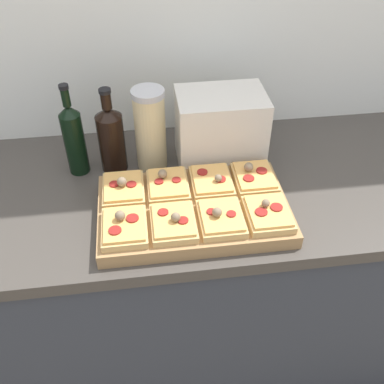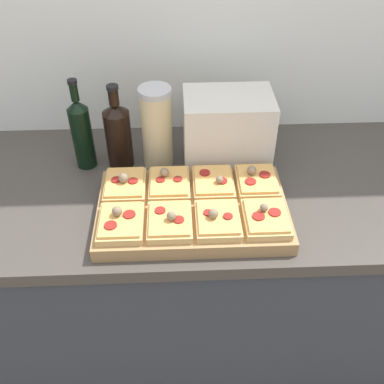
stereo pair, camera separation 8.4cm
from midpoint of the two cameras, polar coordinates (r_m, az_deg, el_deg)
name	(u,v)px [view 2 (the right image)]	position (r m, az deg, el deg)	size (l,w,h in m)	color
wall_back	(176,33)	(1.50, -0.37, 19.51)	(6.00, 0.06, 2.50)	silver
kitchen_counter	(182,281)	(1.69, 0.21, -11.23)	(2.63, 0.67, 0.92)	#333842
cutting_board	(192,210)	(1.24, 2.01, -2.39)	(0.52, 0.32, 0.04)	#A37A4C
pizza_slice_back_left	(125,185)	(1.28, -6.64, 0.87)	(0.12, 0.14, 0.06)	tan
pizza_slice_back_midleft	(169,183)	(1.27, -1.03, 1.05)	(0.12, 0.14, 0.05)	tan
pizza_slice_back_midright	(213,183)	(1.28, 4.62, 1.16)	(0.12, 0.14, 0.05)	tan
pizza_slice_back_right	(257,181)	(1.30, 10.07, 1.34)	(0.12, 0.14, 0.05)	tan
pizza_slice_front_left	(121,222)	(1.16, -6.99, -3.89)	(0.12, 0.14, 0.05)	tan
pizza_slice_front_midleft	(170,221)	(1.16, -0.77, -3.76)	(0.12, 0.14, 0.05)	tan
pizza_slice_front_midright	(218,219)	(1.17, 5.36, -3.56)	(0.12, 0.14, 0.05)	tan
pizza_slice_front_right	(266,218)	(1.19, 11.38, -3.32)	(0.12, 0.14, 0.05)	tan
olive_oil_bottle	(82,132)	(1.40, -12.16, 7.38)	(0.06, 0.06, 0.29)	black
wine_bottle	(118,134)	(1.39, -7.64, 7.29)	(0.08, 0.08, 0.27)	black
grain_jar_tall	(157,128)	(1.37, -2.72, 8.14)	(0.10, 0.10, 0.26)	beige
toaster_oven	(227,130)	(1.39, 6.24, 7.75)	(0.29, 0.18, 0.23)	beige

